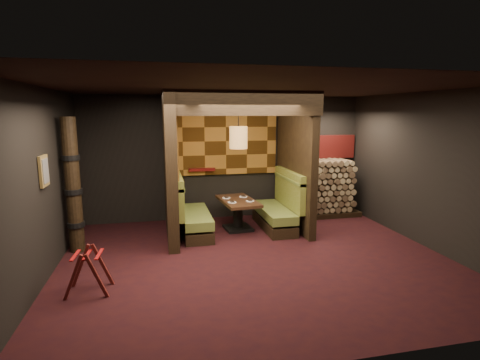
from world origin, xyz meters
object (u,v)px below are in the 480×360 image
pendant_lamp (238,138)px  luggage_rack (88,269)px  booth_bench_right (279,210)px  totem_column (73,187)px  dining_table (238,210)px  booth_bench_left (191,215)px  firewood_stack (323,188)px

pendant_lamp → luggage_rack: pendant_lamp is taller
luggage_rack → booth_bench_right: bearing=32.9°
pendant_lamp → totem_column: (-3.10, -0.56, -0.78)m
booth_bench_right → dining_table: size_ratio=1.23×
booth_bench_left → pendant_lamp: size_ratio=1.44×
firewood_stack → luggage_rack: bearing=-148.6°
booth_bench_right → firewood_stack: 1.55m
booth_bench_right → pendant_lamp: (-0.88, 0.01, 1.57)m
dining_table → luggage_rack: dining_table is taller
pendant_lamp → firewood_stack: bearing=17.1°
luggage_rack → totem_column: size_ratio=0.28×
booth_bench_right → luggage_rack: (-3.50, -2.27, -0.07)m
totem_column → firewood_stack: (5.33, 1.25, -0.51)m
pendant_lamp → booth_bench_left: bearing=-179.3°
booth_bench_right → pendant_lamp: size_ratio=1.44×
booth_bench_left → totem_column: size_ratio=0.67×
totem_column → luggage_rack: bearing=-74.4°
dining_table → firewood_stack: 2.34m
booth_bench_left → dining_table: size_ratio=1.23×
booth_bench_right → booth_bench_left: bearing=180.0°
pendant_lamp → luggage_rack: 3.84m
pendant_lamp → firewood_stack: 2.67m
firewood_stack → booth_bench_left: bearing=-167.8°
booth_bench_left → totem_column: (-2.09, -0.55, 0.79)m
luggage_rack → totem_column: (-0.48, 1.72, 0.85)m
dining_table → pendant_lamp: size_ratio=1.17×
booth_bench_left → pendant_lamp: bearing=0.7°
booth_bench_right → totem_column: totem_column is taller
pendant_lamp → totem_column: size_ratio=0.46×
dining_table → luggage_rack: 3.50m
booth_bench_left → dining_table: (1.01, 0.06, 0.02)m
booth_bench_left → firewood_stack: 3.33m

